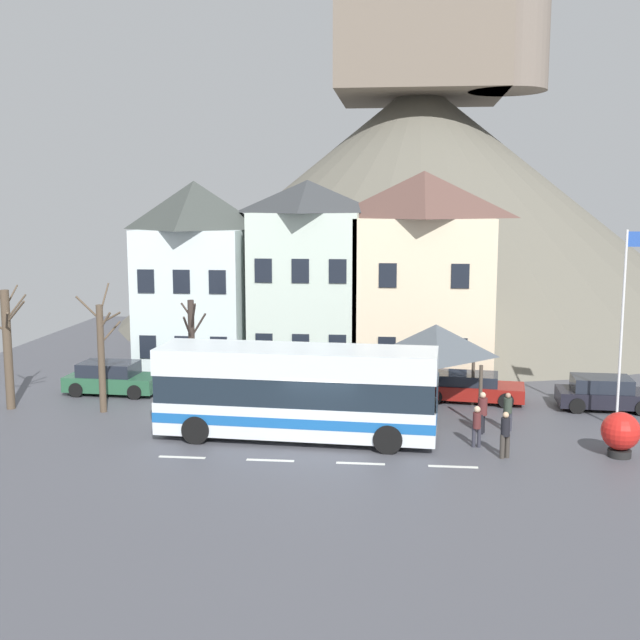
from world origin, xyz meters
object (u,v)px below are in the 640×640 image
(townhouse_02, at_px, (423,276))
(harbour_buoy, at_px, (621,433))
(parked_car_02, at_px, (604,394))
(pedestrian_00, at_px, (482,411))
(parked_car_01, at_px, (112,378))
(pedestrian_03, at_px, (505,434))
(townhouse_01, at_px, (308,278))
(flagpole, at_px, (625,315))
(transit_bus, at_px, (297,393))
(parked_car_00, at_px, (470,387))
(bare_tree_02, at_px, (192,347))
(public_bench, at_px, (463,390))
(bare_tree_01, at_px, (8,347))
(hilltop_castle, at_px, (419,196))
(bus_shelter, at_px, (436,341))
(pedestrian_02, at_px, (477,424))
(pedestrian_01, at_px, (508,410))
(bare_tree_00, at_px, (102,354))
(townhouse_00, at_px, (196,278))

(townhouse_02, height_order, harbour_buoy, townhouse_02)
(parked_car_02, distance_m, pedestrian_00, 6.71)
(parked_car_01, height_order, pedestrian_00, pedestrian_00)
(pedestrian_03, bearing_deg, parked_car_01, 155.79)
(townhouse_01, xyz_separation_m, flagpole, (12.93, -8.10, -0.46))
(transit_bus, distance_m, parked_car_00, 9.13)
(transit_bus, xyz_separation_m, bare_tree_02, (-5.28, 5.22, 0.64))
(townhouse_02, bearing_deg, public_bench, -69.66)
(bare_tree_01, bearing_deg, public_bench, 9.93)
(hilltop_castle, bearing_deg, bus_shelter, -89.32)
(townhouse_02, height_order, public_bench, townhouse_02)
(pedestrian_02, bearing_deg, hilltop_castle, 92.96)
(pedestrian_00, bearing_deg, transit_bus, -168.80)
(transit_bus, bearing_deg, hilltop_castle, 84.73)
(public_bench, distance_m, harbour_buoy, 8.49)
(townhouse_02, xyz_separation_m, transit_bus, (-4.66, -10.77, -3.30))
(townhouse_01, xyz_separation_m, harbour_buoy, (12.01, -11.82, -3.93))
(bare_tree_01, relative_size, bare_tree_02, 1.25)
(hilltop_castle, relative_size, transit_bus, 4.23)
(pedestrian_01, bearing_deg, flagpole, 13.18)
(townhouse_01, xyz_separation_m, bare_tree_00, (-7.41, -8.10, -2.38))
(pedestrian_00, height_order, bare_tree_00, bare_tree_00)
(harbour_buoy, xyz_separation_m, bare_tree_01, (-23.43, 3.79, 1.77))
(pedestrian_01, xyz_separation_m, harbour_buoy, (3.37, -2.72, 0.04))
(bus_shelter, relative_size, public_bench, 2.14)
(townhouse_00, relative_size, pedestrian_01, 6.54)
(parked_car_02, bearing_deg, transit_bus, -153.66)
(townhouse_02, height_order, pedestrian_00, townhouse_02)
(parked_car_00, xyz_separation_m, flagpole, (5.35, -3.41, 3.71))
(transit_bus, bearing_deg, bus_shelter, 40.42)
(parked_car_00, xyz_separation_m, pedestrian_00, (0.08, -4.84, 0.24))
(bus_shelter, height_order, bare_tree_01, bare_tree_01)
(townhouse_01, distance_m, bare_tree_01, 14.13)
(hilltop_castle, relative_size, parked_car_00, 9.26)
(public_bench, bearing_deg, parked_car_00, 12.30)
(hilltop_castle, height_order, bare_tree_01, hilltop_castle)
(parked_car_02, bearing_deg, townhouse_00, 166.40)
(parked_car_00, xyz_separation_m, parked_car_02, (5.43, -0.80, 0.06))
(pedestrian_03, height_order, public_bench, pedestrian_03)
(townhouse_00, distance_m, pedestrian_01, 17.24)
(townhouse_00, distance_m, transit_bus, 12.89)
(hilltop_castle, xyz_separation_m, pedestrian_03, (2.46, -32.59, -8.12))
(transit_bus, height_order, parked_car_02, transit_bus)
(hilltop_castle, relative_size, flagpole, 5.76)
(transit_bus, bearing_deg, parked_car_00, 46.29)
(pedestrian_01, relative_size, pedestrian_02, 0.99)
(pedestrian_00, distance_m, public_bench, 4.81)
(bare_tree_02, bearing_deg, parked_car_02, 0.51)
(townhouse_00, relative_size, parked_car_01, 2.28)
(parked_car_01, relative_size, bare_tree_02, 0.96)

